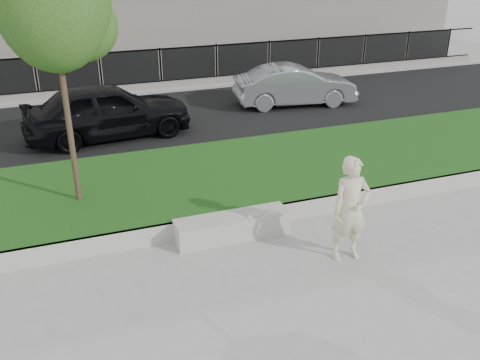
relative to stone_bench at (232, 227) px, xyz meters
name	(u,v)px	position (x,y,z in m)	size (l,w,h in m)	color
ground	(221,263)	(-0.49, -0.80, -0.23)	(90.00, 90.00, 0.00)	gray
grass_bank	(179,186)	(-0.49, 2.20, -0.03)	(34.00, 4.00, 0.40)	#13350D
grass_kerb	(204,226)	(-0.49, 0.24, -0.03)	(34.00, 0.08, 0.40)	#A09D96
street	(137,122)	(-0.49, 7.70, -0.21)	(34.00, 7.00, 0.04)	black
far_pavement	(116,87)	(-0.49, 12.20, -0.17)	(34.00, 3.00, 0.12)	gray
iron_fence	(118,80)	(-0.49, 11.20, 0.31)	(32.00, 0.30, 1.50)	slate
stone_bench	(232,227)	(0.00, 0.00, 0.00)	(2.24, 0.56, 0.46)	#A09D96
man	(350,209)	(1.72, -1.39, 0.75)	(0.71, 0.47, 1.95)	beige
book	(253,214)	(0.39, -0.10, 0.24)	(0.25, 0.18, 0.03)	beige
young_tree	(56,1)	(-2.61, 1.94, 4.07)	(2.19, 2.09, 5.36)	#38281C
car_dark	(107,110)	(-1.47, 6.53, 0.61)	(1.88, 4.67, 1.59)	black
car_silver	(295,85)	(4.98, 7.68, 0.49)	(1.43, 4.10, 1.35)	gray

